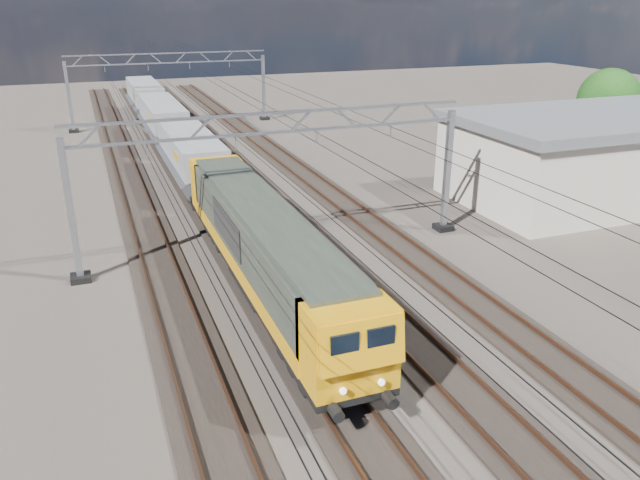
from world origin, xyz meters
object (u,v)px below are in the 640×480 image
object	(u,v)px
catenary_gantry_far	(171,86)
hopper_wagon_mid	(163,119)
industrial_shed	(600,155)
catenary_gantry_mid	(278,178)
tree_far	(613,102)
hopper_wagon_third	(145,96)
locomotive	(263,244)
hopper_wagon_lead	(191,155)

from	to	relation	value
catenary_gantry_far	hopper_wagon_mid	bearing A→B (deg)	-103.48
hopper_wagon_mid	industrial_shed	size ratio (longest dim) A/B	0.70
catenary_gantry_far	hopper_wagon_mid	distance (m)	8.74
catenary_gantry_mid	catenary_gantry_far	xyz separation A→B (m)	(0.00, 36.00, 0.00)
industrial_shed	tree_far	world-z (taller)	tree_far
hopper_wagon_third	catenary_gantry_mid	bearing A→B (deg)	-87.26
catenary_gantry_mid	industrial_shed	bearing A→B (deg)	5.19
locomotive	tree_far	distance (m)	35.30
hopper_wagon_mid	hopper_wagon_third	world-z (taller)	same
locomotive	tree_far	world-z (taller)	tree_far
tree_far	industrial_shed	bearing A→B (deg)	-136.88
catenary_gantry_far	catenary_gantry_mid	bearing A→B (deg)	-90.00
catenary_gantry_mid	hopper_wagon_third	xyz separation A→B (m)	(-2.00, 41.86, -1.67)
catenary_gantry_far	tree_far	distance (m)	40.08
catenary_gantry_far	hopper_wagon_third	size ratio (longest dim) A/B	1.53
catenary_gantry_mid	hopper_wagon_mid	world-z (taller)	catenary_gantry_mid
locomotive	tree_far	bearing A→B (deg)	23.47
hopper_wagon_third	tree_far	bearing A→B (deg)	-44.78
locomotive	industrial_shed	world-z (taller)	industrial_shed
catenary_gantry_mid	tree_far	world-z (taller)	catenary_gantry_mid
locomotive	industrial_shed	size ratio (longest dim) A/B	1.13
catenary_gantry_mid	hopper_wagon_mid	bearing A→B (deg)	94.14
hopper_wagon_lead	tree_far	distance (m)	32.60
catenary_gantry_mid	locomotive	bearing A→B (deg)	-115.25
catenary_gantry_far	hopper_wagon_third	world-z (taller)	catenary_gantry_far
locomotive	hopper_wagon_mid	size ratio (longest dim) A/B	1.62
catenary_gantry_far	industrial_shed	xyz separation A→B (m)	(22.00, -34.00, -1.18)
catenary_gantry_mid	hopper_wagon_mid	xyz separation A→B (m)	(-2.00, 27.66, -1.67)
catenary_gantry_mid	locomotive	xyz separation A→B (m)	(-2.00, -4.24, -1.58)
locomotive	hopper_wagon_third	size ratio (longest dim) A/B	1.62
hopper_wagon_lead	hopper_wagon_third	world-z (taller)	same
catenary_gantry_far	hopper_wagon_third	distance (m)	6.41
locomotive	tree_far	size ratio (longest dim) A/B	2.99
industrial_shed	tree_far	bearing A→B (deg)	43.12
hopper_wagon_lead	hopper_wagon_mid	size ratio (longest dim) A/B	1.00
locomotive	hopper_wagon_lead	xyz separation A→B (m)	(-0.00, 17.70, -0.09)
hopper_wagon_lead	catenary_gantry_mid	bearing A→B (deg)	-81.54
catenary_gantry_mid	industrial_shed	size ratio (longest dim) A/B	1.07
hopper_wagon_mid	industrial_shed	world-z (taller)	industrial_shed
hopper_wagon_third	industrial_shed	world-z (taller)	industrial_shed
hopper_wagon_mid	catenary_gantry_far	bearing A→B (deg)	76.52
industrial_shed	catenary_gantry_mid	bearing A→B (deg)	-174.81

